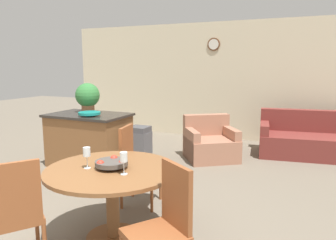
{
  "coord_description": "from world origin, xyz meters",
  "views": [
    {
      "loc": [
        2.03,
        -1.73,
        1.73
      ],
      "look_at": [
        0.1,
        2.5,
        0.94
      ],
      "focal_mm": 35.0,
      "sensor_mm": 36.0,
      "label": 1
    }
  ],
  "objects_px": {
    "dining_table": "(112,185)",
    "dining_chair_near_left": "(15,211)",
    "dining_chair_far_side": "(135,162)",
    "trash_bin": "(140,149)",
    "wine_glass_right": "(124,158)",
    "kitchen_island": "(89,140)",
    "wine_glass_left": "(87,153)",
    "dining_chair_near_right": "(164,222)",
    "teal_bowl": "(89,113)",
    "armchair": "(210,144)",
    "fruit_bowl": "(112,163)",
    "couch": "(315,141)",
    "potted_plant": "(88,96)"
  },
  "relations": [
    {
      "from": "dining_chair_near_left",
      "to": "couch",
      "type": "bearing_deg",
      "value": 10.3
    },
    {
      "from": "dining_chair_near_left",
      "to": "potted_plant",
      "type": "relative_size",
      "value": 1.92
    },
    {
      "from": "kitchen_island",
      "to": "couch",
      "type": "distance_m",
      "value": 4.2
    },
    {
      "from": "trash_bin",
      "to": "couch",
      "type": "xyz_separation_m",
      "value": [
        2.61,
        2.15,
        -0.08
      ]
    },
    {
      "from": "dining_chair_near_left",
      "to": "fruit_bowl",
      "type": "bearing_deg",
      "value": 5.21
    },
    {
      "from": "dining_table",
      "to": "dining_chair_near_right",
      "type": "height_order",
      "value": "dining_chair_near_right"
    },
    {
      "from": "dining_table",
      "to": "kitchen_island",
      "type": "bearing_deg",
      "value": 132.76
    },
    {
      "from": "teal_bowl",
      "to": "dining_chair_near_left",
      "type": "bearing_deg",
      "value": -64.83
    },
    {
      "from": "dining_chair_near_left",
      "to": "wine_glass_left",
      "type": "height_order",
      "value": "dining_chair_near_left"
    },
    {
      "from": "dining_chair_near_right",
      "to": "fruit_bowl",
      "type": "relative_size",
      "value": 3.12
    },
    {
      "from": "wine_glass_right",
      "to": "kitchen_island",
      "type": "bearing_deg",
      "value": 134.38
    },
    {
      "from": "dining_chair_far_side",
      "to": "potted_plant",
      "type": "distance_m",
      "value": 2.18
    },
    {
      "from": "kitchen_island",
      "to": "teal_bowl",
      "type": "relative_size",
      "value": 3.75
    },
    {
      "from": "wine_glass_left",
      "to": "potted_plant",
      "type": "xyz_separation_m",
      "value": [
        -1.7,
        2.19,
        0.29
      ]
    },
    {
      "from": "armchair",
      "to": "dining_chair_near_left",
      "type": "bearing_deg",
      "value": -132.27
    },
    {
      "from": "potted_plant",
      "to": "fruit_bowl",
      "type": "bearing_deg",
      "value": -47.58
    },
    {
      "from": "wine_glass_left",
      "to": "kitchen_island",
      "type": "height_order",
      "value": "wine_glass_left"
    },
    {
      "from": "dining_chair_near_left",
      "to": "dining_chair_near_right",
      "type": "relative_size",
      "value": 1.0
    },
    {
      "from": "wine_glass_right",
      "to": "teal_bowl",
      "type": "relative_size",
      "value": 0.58
    },
    {
      "from": "fruit_bowl",
      "to": "wine_glass_left",
      "type": "xyz_separation_m",
      "value": [
        -0.21,
        -0.1,
        0.1
      ]
    },
    {
      "from": "wine_glass_left",
      "to": "couch",
      "type": "xyz_separation_m",
      "value": [
        2.0,
        4.24,
        -0.6
      ]
    },
    {
      "from": "couch",
      "to": "armchair",
      "type": "height_order",
      "value": "couch"
    },
    {
      "from": "dining_table",
      "to": "dining_chair_near_left",
      "type": "height_order",
      "value": "dining_chair_near_left"
    },
    {
      "from": "kitchen_island",
      "to": "dining_table",
      "type": "bearing_deg",
      "value": -47.24
    },
    {
      "from": "dining_chair_near_right",
      "to": "wine_glass_left",
      "type": "height_order",
      "value": "dining_chair_near_right"
    },
    {
      "from": "dining_table",
      "to": "dining_chair_near_right",
      "type": "relative_size",
      "value": 1.3
    },
    {
      "from": "dining_chair_near_left",
      "to": "trash_bin",
      "type": "xyz_separation_m",
      "value": [
        -0.38,
        2.75,
        -0.17
      ]
    },
    {
      "from": "kitchen_island",
      "to": "teal_bowl",
      "type": "distance_m",
      "value": 0.54
    },
    {
      "from": "dining_chair_near_right",
      "to": "armchair",
      "type": "relative_size",
      "value": 0.84
    },
    {
      "from": "dining_chair_near_right",
      "to": "teal_bowl",
      "type": "relative_size",
      "value": 2.75
    },
    {
      "from": "fruit_bowl",
      "to": "wine_glass_left",
      "type": "bearing_deg",
      "value": -153.59
    },
    {
      "from": "dining_chair_near_left",
      "to": "kitchen_island",
      "type": "bearing_deg",
      "value": 61.24
    },
    {
      "from": "dining_table",
      "to": "wine_glass_left",
      "type": "xyz_separation_m",
      "value": [
        -0.21,
        -0.1,
        0.32
      ]
    },
    {
      "from": "wine_glass_right",
      "to": "kitchen_island",
      "type": "height_order",
      "value": "wine_glass_right"
    },
    {
      "from": "wine_glass_right",
      "to": "dining_chair_far_side",
      "type": "bearing_deg",
      "value": 114.84
    },
    {
      "from": "kitchen_island",
      "to": "potted_plant",
      "type": "bearing_deg",
      "value": 127.94
    },
    {
      "from": "kitchen_island",
      "to": "couch",
      "type": "height_order",
      "value": "kitchen_island"
    },
    {
      "from": "fruit_bowl",
      "to": "teal_bowl",
      "type": "relative_size",
      "value": 0.88
    },
    {
      "from": "wine_glass_right",
      "to": "dining_chair_near_left",
      "type": "bearing_deg",
      "value": -134.28
    },
    {
      "from": "dining_table",
      "to": "teal_bowl",
      "type": "xyz_separation_m",
      "value": [
        -1.61,
        1.75,
        0.37
      ]
    },
    {
      "from": "wine_glass_left",
      "to": "wine_glass_right",
      "type": "bearing_deg",
      "value": -0.67
    },
    {
      "from": "wine_glass_left",
      "to": "teal_bowl",
      "type": "bearing_deg",
      "value": 127.19
    },
    {
      "from": "potted_plant",
      "to": "kitchen_island",
      "type": "bearing_deg",
      "value": -52.06
    },
    {
      "from": "dining_table",
      "to": "potted_plant",
      "type": "xyz_separation_m",
      "value": [
        -1.91,
        2.09,
        0.61
      ]
    },
    {
      "from": "wine_glass_left",
      "to": "armchair",
      "type": "distance_m",
      "value": 3.3
    },
    {
      "from": "dining_table",
      "to": "dining_chair_far_side",
      "type": "bearing_deg",
      "value": 105.45
    },
    {
      "from": "dining_chair_far_side",
      "to": "trash_bin",
      "type": "distance_m",
      "value": 1.29
    },
    {
      "from": "dining_chair_far_side",
      "to": "trash_bin",
      "type": "relative_size",
      "value": 1.33
    },
    {
      "from": "dining_table",
      "to": "teal_bowl",
      "type": "height_order",
      "value": "teal_bowl"
    },
    {
      "from": "dining_chair_near_right",
      "to": "trash_bin",
      "type": "xyz_separation_m",
      "value": [
        -1.58,
        2.42,
        -0.17
      ]
    }
  ]
}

